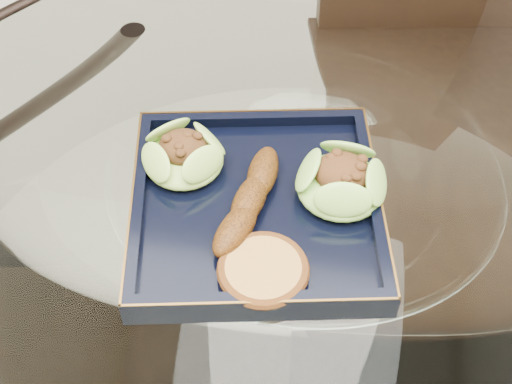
# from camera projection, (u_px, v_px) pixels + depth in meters

# --- Properties ---
(dining_table) EXTENTS (1.13, 1.13, 0.77)m
(dining_table) POSITION_uv_depth(u_px,v_px,m) (296.00, 281.00, 0.93)
(dining_table) COLOR white
(dining_table) RESTS_ON ground
(dining_chair) EXTENTS (0.45, 0.45, 0.87)m
(dining_chair) POSITION_uv_depth(u_px,v_px,m) (419.00, 151.00, 1.24)
(dining_chair) COLOR black
(dining_chair) RESTS_ON ground
(navy_plate) EXTENTS (0.32, 0.32, 0.02)m
(navy_plate) POSITION_uv_depth(u_px,v_px,m) (256.00, 210.00, 0.78)
(navy_plate) COLOR black
(navy_plate) RESTS_ON dining_table
(lettuce_wrap_left) EXTENTS (0.12, 0.12, 0.03)m
(lettuce_wrap_left) POSITION_uv_depth(u_px,v_px,m) (184.00, 157.00, 0.80)
(lettuce_wrap_left) COLOR olive
(lettuce_wrap_left) RESTS_ON navy_plate
(lettuce_wrap_right) EXTENTS (0.13, 0.13, 0.04)m
(lettuce_wrap_right) POSITION_uv_depth(u_px,v_px,m) (341.00, 183.00, 0.77)
(lettuce_wrap_right) COLOR #50952B
(lettuce_wrap_right) RESTS_ON navy_plate
(roasted_plantain) EXTENTS (0.06, 0.16, 0.03)m
(roasted_plantain) POSITION_uv_depth(u_px,v_px,m) (249.00, 200.00, 0.76)
(roasted_plantain) COLOR #592E09
(roasted_plantain) RESTS_ON navy_plate
(crumb_patty) EXTENTS (0.09, 0.09, 0.02)m
(crumb_patty) POSITION_uv_depth(u_px,v_px,m) (263.00, 271.00, 0.71)
(crumb_patty) COLOR #B2793B
(crumb_patty) RESTS_ON navy_plate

